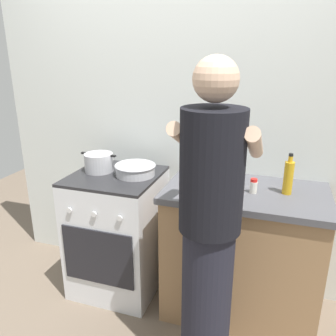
{
  "coord_description": "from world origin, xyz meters",
  "views": [
    {
      "loc": [
        0.7,
        -1.85,
        1.7
      ],
      "look_at": [
        0.05,
        0.12,
        1.0
      ],
      "focal_mm": 36.34,
      "sensor_mm": 36.0,
      "label": 1
    }
  ],
  "objects_px": {
    "oil_bottle": "(288,177)",
    "mixing_bowl": "(135,169)",
    "stove_range": "(118,232)",
    "spice_bottle": "(253,186)",
    "person": "(209,235)",
    "pot": "(99,162)",
    "utensil_crock": "(216,163)"
  },
  "relations": [
    {
      "from": "oil_bottle",
      "to": "mixing_bowl",
      "type": "bearing_deg",
      "value": 179.1
    },
    {
      "from": "stove_range",
      "to": "oil_bottle",
      "type": "xyz_separation_m",
      "value": [
        1.14,
        0.02,
        0.56
      ]
    },
    {
      "from": "spice_bottle",
      "to": "oil_bottle",
      "type": "relative_size",
      "value": 0.36
    },
    {
      "from": "oil_bottle",
      "to": "person",
      "type": "relative_size",
      "value": 0.15
    },
    {
      "from": "pot",
      "to": "mixing_bowl",
      "type": "height_order",
      "value": "pot"
    },
    {
      "from": "utensil_crock",
      "to": "person",
      "type": "bearing_deg",
      "value": -81.37
    },
    {
      "from": "stove_range",
      "to": "utensil_crock",
      "type": "relative_size",
      "value": 2.68
    },
    {
      "from": "spice_bottle",
      "to": "oil_bottle",
      "type": "xyz_separation_m",
      "value": [
        0.19,
        0.05,
        0.06
      ]
    },
    {
      "from": "stove_range",
      "to": "utensil_crock",
      "type": "xyz_separation_m",
      "value": [
        0.68,
        0.17,
        0.55
      ]
    },
    {
      "from": "stove_range",
      "to": "person",
      "type": "xyz_separation_m",
      "value": [
        0.78,
        -0.54,
        0.41
      ]
    },
    {
      "from": "stove_range",
      "to": "spice_bottle",
      "type": "distance_m",
      "value": 1.07
    },
    {
      "from": "mixing_bowl",
      "to": "person",
      "type": "distance_m",
      "value": 0.87
    },
    {
      "from": "utensil_crock",
      "to": "oil_bottle",
      "type": "distance_m",
      "value": 0.49
    },
    {
      "from": "stove_range",
      "to": "oil_bottle",
      "type": "bearing_deg",
      "value": 1.06
    },
    {
      "from": "oil_bottle",
      "to": "stove_range",
      "type": "bearing_deg",
      "value": -178.94
    },
    {
      "from": "stove_range",
      "to": "pot",
      "type": "bearing_deg",
      "value": 166.56
    },
    {
      "from": "utensil_crock",
      "to": "person",
      "type": "distance_m",
      "value": 0.73
    },
    {
      "from": "utensil_crock",
      "to": "stove_range",
      "type": "bearing_deg",
      "value": -165.88
    },
    {
      "from": "pot",
      "to": "mixing_bowl",
      "type": "bearing_deg",
      "value": 0.69
    },
    {
      "from": "oil_bottle",
      "to": "person",
      "type": "height_order",
      "value": "person"
    },
    {
      "from": "pot",
      "to": "spice_bottle",
      "type": "distance_m",
      "value": 1.09
    },
    {
      "from": "stove_range",
      "to": "person",
      "type": "distance_m",
      "value": 1.04
    },
    {
      "from": "utensil_crock",
      "to": "spice_bottle",
      "type": "bearing_deg",
      "value": -36.76
    },
    {
      "from": "stove_range",
      "to": "pot",
      "type": "relative_size",
      "value": 3.34
    },
    {
      "from": "pot",
      "to": "person",
      "type": "distance_m",
      "value": 1.09
    },
    {
      "from": "utensil_crock",
      "to": "spice_bottle",
      "type": "xyz_separation_m",
      "value": [
        0.27,
        -0.2,
        -0.05
      ]
    },
    {
      "from": "stove_range",
      "to": "spice_bottle",
      "type": "height_order",
      "value": "spice_bottle"
    },
    {
      "from": "pot",
      "to": "utensil_crock",
      "type": "bearing_deg",
      "value": 9.5
    },
    {
      "from": "stove_range",
      "to": "utensil_crock",
      "type": "bearing_deg",
      "value": 14.12
    },
    {
      "from": "pot",
      "to": "mixing_bowl",
      "type": "xyz_separation_m",
      "value": [
        0.28,
        0.0,
        -0.02
      ]
    },
    {
      "from": "stove_range",
      "to": "person",
      "type": "height_order",
      "value": "person"
    },
    {
      "from": "pot",
      "to": "oil_bottle",
      "type": "xyz_separation_m",
      "value": [
        1.28,
        -0.01,
        0.04
      ]
    }
  ]
}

